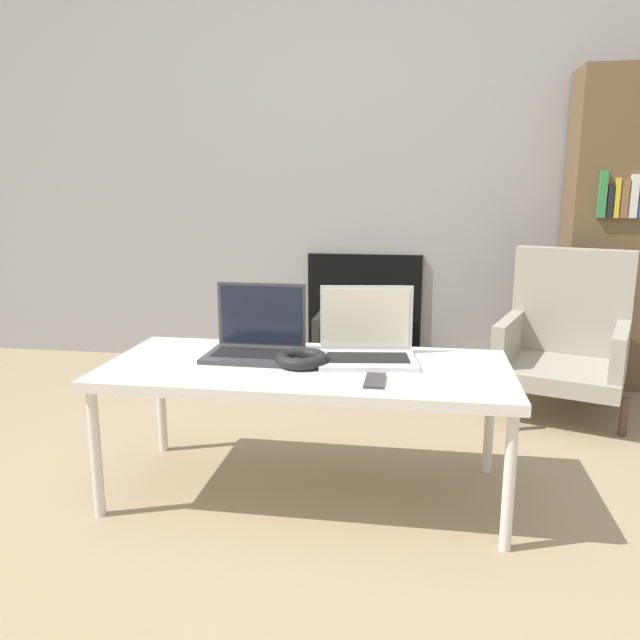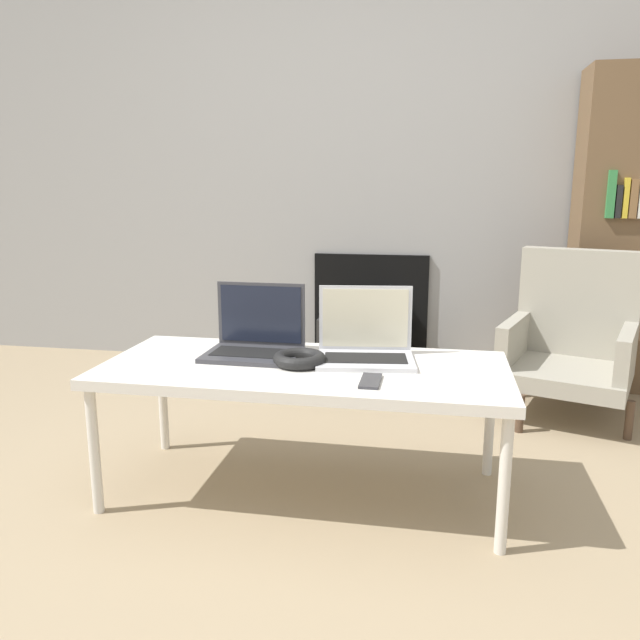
{
  "view_description": "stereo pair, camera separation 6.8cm",
  "coord_description": "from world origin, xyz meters",
  "px_view_note": "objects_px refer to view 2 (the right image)",
  "views": [
    {
      "loc": [
        0.37,
        -1.65,
        1.08
      ],
      "look_at": [
        0.0,
        0.68,
        0.57
      ],
      "focal_mm": 35.0,
      "sensor_mm": 36.0,
      "label": 1
    },
    {
      "loc": [
        0.43,
        -1.64,
        1.08
      ],
      "look_at": [
        0.0,
        0.68,
        0.57
      ],
      "focal_mm": 35.0,
      "sensor_mm": 36.0,
      "label": 2
    }
  ],
  "objects_px": {
    "phone": "(370,381)",
    "tv": "(365,345)",
    "headphones": "(299,359)",
    "laptop_left": "(256,339)",
    "armchair": "(572,337)",
    "laptop_right": "(365,344)"
  },
  "relations": [
    {
      "from": "phone",
      "to": "tv",
      "type": "distance_m",
      "value": 1.62
    },
    {
      "from": "headphones",
      "to": "tv",
      "type": "bearing_deg",
      "value": 87.18
    },
    {
      "from": "headphones",
      "to": "tv",
      "type": "xyz_separation_m",
      "value": [
        0.07,
        1.44,
        -0.31
      ]
    },
    {
      "from": "laptop_left",
      "to": "armchair",
      "type": "relative_size",
      "value": 0.43
    },
    {
      "from": "phone",
      "to": "laptop_left",
      "type": "bearing_deg",
      "value": 149.58
    },
    {
      "from": "laptop_right",
      "to": "headphones",
      "type": "xyz_separation_m",
      "value": [
        -0.21,
        -0.11,
        -0.03
      ]
    },
    {
      "from": "phone",
      "to": "armchair",
      "type": "bearing_deg",
      "value": 55.12
    },
    {
      "from": "headphones",
      "to": "phone",
      "type": "bearing_deg",
      "value": -29.88
    },
    {
      "from": "laptop_right",
      "to": "tv",
      "type": "distance_m",
      "value": 1.37
    },
    {
      "from": "laptop_right",
      "to": "armchair",
      "type": "bearing_deg",
      "value": 39.16
    },
    {
      "from": "laptop_left",
      "to": "tv",
      "type": "xyz_separation_m",
      "value": [
        0.26,
        1.32,
        -0.35
      ]
    },
    {
      "from": "laptop_left",
      "to": "tv",
      "type": "relative_size",
      "value": 0.7
    },
    {
      "from": "laptop_right",
      "to": "armchair",
      "type": "xyz_separation_m",
      "value": [
        0.89,
        0.95,
        -0.16
      ]
    },
    {
      "from": "armchair",
      "to": "laptop_right",
      "type": "bearing_deg",
      "value": -113.97
    },
    {
      "from": "laptop_left",
      "to": "tv",
      "type": "bearing_deg",
      "value": 79.54
    },
    {
      "from": "laptop_left",
      "to": "armchair",
      "type": "xyz_separation_m",
      "value": [
        1.3,
        0.95,
        -0.16
      ]
    },
    {
      "from": "laptop_left",
      "to": "headphones",
      "type": "xyz_separation_m",
      "value": [
        0.19,
        -0.11,
        -0.03
      ]
    },
    {
      "from": "laptop_right",
      "to": "headphones",
      "type": "height_order",
      "value": "laptop_right"
    },
    {
      "from": "tv",
      "to": "armchair",
      "type": "bearing_deg",
      "value": -19.82
    },
    {
      "from": "armchair",
      "to": "phone",
      "type": "bearing_deg",
      "value": -105.58
    },
    {
      "from": "headphones",
      "to": "armchair",
      "type": "distance_m",
      "value": 1.54
    },
    {
      "from": "laptop_right",
      "to": "phone",
      "type": "relative_size",
      "value": 2.47
    }
  ]
}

